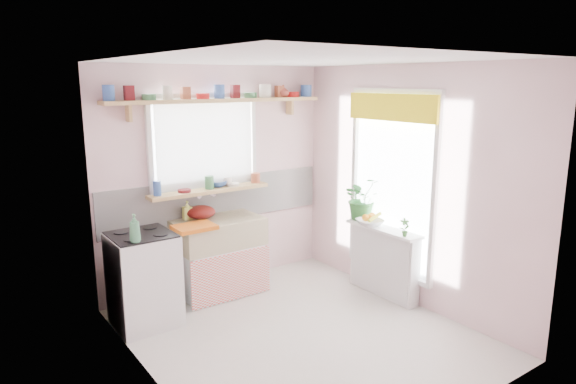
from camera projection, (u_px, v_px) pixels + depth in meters
room at (302, 171)px, 5.59m from camera, size 3.20×3.20×3.20m
sink_unit at (219, 256)px, 5.67m from camera, size 0.95×0.65×1.11m
cooker at (144, 279)px, 4.93m from camera, size 0.58×0.58×0.93m
radiator_ledge at (384, 260)px, 5.63m from camera, size 0.22×0.95×0.78m
windowsill at (210, 191)px, 5.67m from camera, size 1.40×0.22×0.04m
pine_shelf at (220, 100)px, 5.54m from camera, size 2.52×0.24×0.04m
shelf_crockery at (218, 93)px, 5.51m from camera, size 2.47×0.11×0.12m
sill_crockery at (209, 184)px, 5.65m from camera, size 1.35×0.11×0.12m
dish_tray at (194, 227)px, 5.21m from camera, size 0.41×0.31×0.04m
colander at (201, 212)px, 5.61m from camera, size 0.39×0.39×0.14m
jade_plant at (362, 198)px, 5.84m from camera, size 0.52×0.47×0.50m
fruit_bowl at (370, 222)px, 5.61m from camera, size 0.34×0.34×0.07m
herb_pot at (405, 227)px, 5.21m from camera, size 0.12×0.11×0.19m
soap_bottle_sink at (187, 210)px, 5.58m from camera, size 0.10×0.10×0.20m
sill_cup at (227, 181)px, 5.85m from camera, size 0.16×0.16×0.09m
sill_bowl at (218, 184)px, 5.78m from camera, size 0.24×0.24×0.07m
shelf_vase at (283, 91)px, 5.99m from camera, size 0.17×0.17×0.14m
cooker_bottle at (135, 228)px, 4.56m from camera, size 0.10×0.11×0.26m
fruit at (370, 217)px, 5.61m from camera, size 0.20×0.14×0.10m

